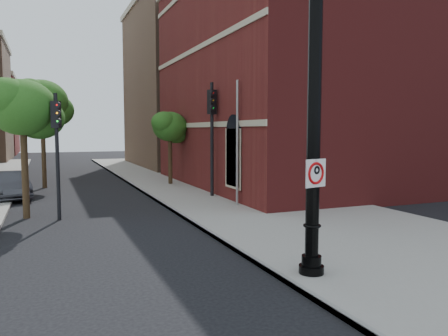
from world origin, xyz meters
name	(u,v)px	position (x,y,z in m)	size (l,w,h in m)	color
ground	(187,289)	(0.00, 0.00, 0.00)	(120.00, 120.00, 0.00)	black
sidewalk_right	(245,198)	(6.00, 10.00, 0.06)	(8.00, 60.00, 0.12)	gray
curb_edge	(162,203)	(2.05, 10.00, 0.07)	(0.10, 60.00, 0.14)	gray
brick_wall_building	(363,82)	(16.00, 14.00, 6.26)	(22.30, 16.30, 12.50)	maroon
bg_building_tan_b	(251,91)	(16.00, 30.00, 7.00)	(22.00, 14.00, 14.00)	brown
lamppost	(314,142)	(2.71, -0.41, 2.99)	(0.55, 0.55, 6.47)	black
no_parking_sign	(316,173)	(2.67, -0.57, 2.33)	(0.58, 0.17, 0.60)	white
parked_car	(11,185)	(-4.09, 14.37, 0.64)	(1.36, 3.90, 1.29)	#333338
traffic_signal_left	(57,135)	(-2.17, 8.34, 3.05)	(0.37, 0.40, 4.53)	black
traffic_signal_right	(212,121)	(4.71, 10.94, 3.67)	(0.40, 0.47, 5.44)	black
utility_pole	(237,144)	(4.80, 8.24, 2.64)	(0.11, 0.11, 5.28)	#999999
street_tree_a	(24,109)	(-3.24, 9.16, 3.98)	(2.80, 2.53, 5.05)	black
street_tree_b	(43,103)	(-2.61, 18.05, 4.74)	(3.33, 3.01, 6.00)	black
street_tree_c	(170,128)	(4.17, 16.32, 3.37)	(2.38, 2.15, 4.29)	black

